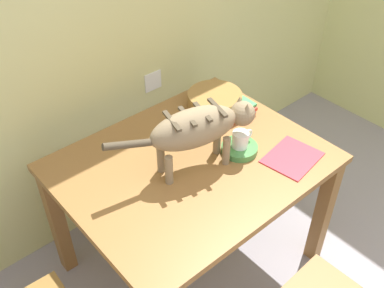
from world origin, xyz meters
name	(u,v)px	position (x,y,z in m)	size (l,w,h in m)	color
wall_rear	(100,14)	(0.00, 1.97, 1.25)	(4.51, 0.11, 2.50)	#D2D288
dining_table	(192,175)	(-0.01, 1.27, 0.67)	(1.20, 0.96, 0.76)	olive
cat	(199,128)	(-0.01, 1.23, 0.98)	(0.69, 0.25, 0.32)	#897555
saucer_bowl	(239,148)	(0.21, 1.17, 0.78)	(0.18, 0.18, 0.03)	#468B44
coffee_mug	(241,139)	(0.21, 1.17, 0.83)	(0.12, 0.08, 0.08)	white
magazine	(292,158)	(0.36, 0.97, 0.76)	(0.26, 0.21, 0.01)	#DE313F
book_stack	(237,110)	(0.41, 1.39, 0.79)	(0.19, 0.13, 0.06)	#D84531
wicker_basket	(215,101)	(0.37, 1.52, 0.81)	(0.29, 0.29, 0.09)	olive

